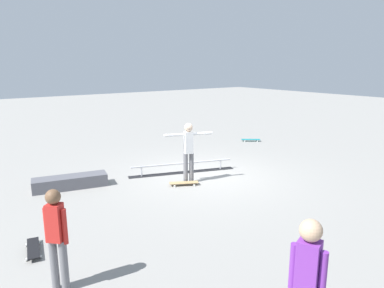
% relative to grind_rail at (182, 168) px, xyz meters
% --- Properties ---
extents(ground_plane, '(60.00, 60.00, 0.00)m').
position_rel_grind_rail_xyz_m(ground_plane, '(-0.36, 0.63, -0.14)').
color(ground_plane, gray).
extents(grind_rail, '(3.23, 1.29, 0.33)m').
position_rel_grind_rail_xyz_m(grind_rail, '(0.00, 0.00, 0.00)').
color(grind_rail, black).
rests_on(grind_rail, ground_plane).
extents(skate_ledge, '(1.99, 0.93, 0.33)m').
position_rel_grind_rail_xyz_m(skate_ledge, '(3.23, -0.66, 0.03)').
color(skate_ledge, '#595960').
rests_on(skate_ledge, ground_plane).
extents(skater_main, '(1.32, 0.53, 1.70)m').
position_rel_grind_rail_xyz_m(skater_main, '(0.39, 0.87, 0.85)').
color(skater_main, slate).
rests_on(skater_main, ground_plane).
extents(skateboard_main, '(0.80, 0.54, 0.09)m').
position_rel_grind_rail_xyz_m(skateboard_main, '(0.64, 0.99, -0.07)').
color(skateboard_main, tan).
rests_on(skateboard_main, ground_plane).
extents(bystander_red_shirt, '(0.30, 0.30, 1.57)m').
position_rel_grind_rail_xyz_m(bystander_red_shirt, '(4.76, 3.70, 0.75)').
color(bystander_red_shirt, slate).
rests_on(bystander_red_shirt, ground_plane).
extents(bystander_purple_shirt, '(0.27, 0.39, 1.74)m').
position_rel_grind_rail_xyz_m(bystander_purple_shirt, '(2.99, 6.64, 0.84)').
color(bystander_purple_shirt, black).
rests_on(bystander_purple_shirt, ground_plane).
extents(loose_skateboard_teal, '(0.76, 0.65, 0.09)m').
position_rel_grind_rail_xyz_m(loose_skateboard_teal, '(-4.98, -1.98, -0.07)').
color(loose_skateboard_teal, teal).
rests_on(loose_skateboard_teal, ground_plane).
extents(loose_skateboard_black, '(0.37, 0.82, 0.09)m').
position_rel_grind_rail_xyz_m(loose_skateboard_black, '(4.84, 2.31, -0.07)').
color(loose_skateboard_black, black).
rests_on(loose_skateboard_black, ground_plane).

